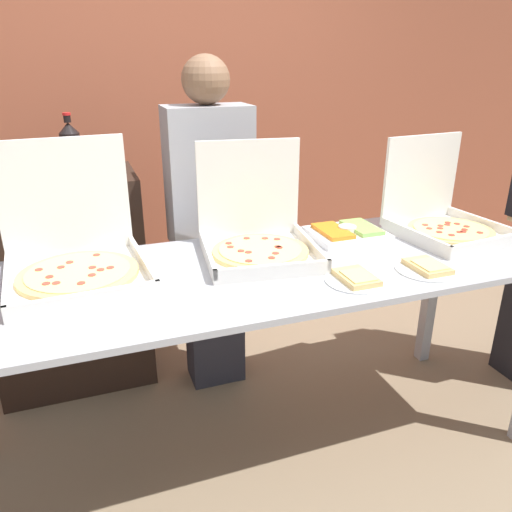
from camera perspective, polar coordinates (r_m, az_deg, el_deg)
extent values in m
plane|color=#847056|center=(2.43, 0.00, -21.02)|extent=(16.00, 16.00, 0.00)
cube|color=#9E5138|center=(3.44, -10.07, 17.28)|extent=(10.00, 0.06, 2.80)
cube|color=#A8AAB2|center=(1.95, 0.00, -1.71)|extent=(2.43, 0.81, 0.02)
cube|color=#A8AAB2|center=(2.96, 19.32, -3.86)|extent=(0.06, 0.06, 0.87)
cube|color=silver|center=(2.03, 0.50, 0.02)|extent=(0.50, 0.50, 0.02)
cube|color=silver|center=(1.83, 2.01, -1.56)|extent=(0.44, 0.07, 0.04)
cube|color=silver|center=(1.99, -5.56, 0.33)|extent=(0.07, 0.44, 0.04)
cube|color=silver|center=(2.08, 6.29, 1.27)|extent=(0.07, 0.44, 0.04)
cube|color=silver|center=(2.18, -0.86, 7.67)|extent=(0.44, 0.07, 0.42)
cylinder|color=#DBB26B|center=(2.02, 0.50, 0.52)|extent=(0.39, 0.39, 0.02)
cylinder|color=#F4D67F|center=(2.02, 0.50, 0.81)|extent=(0.34, 0.34, 0.00)
cylinder|color=#C13D2D|center=(2.04, 2.49, 1.08)|extent=(0.03, 0.03, 0.00)
cylinder|color=#C13D2D|center=(2.12, 2.42, 1.95)|extent=(0.03, 0.03, 0.00)
cylinder|color=#C13D2D|center=(2.13, 1.03, 2.05)|extent=(0.03, 0.03, 0.00)
cylinder|color=#C13D2D|center=(2.13, -1.07, 2.05)|extent=(0.03, 0.03, 0.00)
cylinder|color=#C13D2D|center=(2.08, -3.15, 1.47)|extent=(0.03, 0.03, 0.00)
cylinder|color=#C13D2D|center=(2.04, -2.94, 1.06)|extent=(0.03, 0.03, 0.00)
cylinder|color=#C13D2D|center=(1.99, -1.73, 0.60)|extent=(0.03, 0.03, 0.00)
cylinder|color=#C13D2D|center=(1.98, -0.88, 0.45)|extent=(0.03, 0.03, 0.00)
cylinder|color=#C13D2D|center=(1.89, -0.84, -0.56)|extent=(0.03, 0.03, 0.00)
cylinder|color=#C13D2D|center=(1.92, 1.80, -0.20)|extent=(0.03, 0.03, 0.00)
cylinder|color=#C13D2D|center=(1.97, 2.25, 0.32)|extent=(0.03, 0.03, 0.00)
cylinder|color=#C13D2D|center=(2.03, 2.69, 0.98)|extent=(0.03, 0.03, 0.00)
cube|color=silver|center=(2.44, 21.26, 2.26)|extent=(0.47, 0.47, 0.02)
cube|color=silver|center=(2.30, 25.01, 1.35)|extent=(0.43, 0.06, 0.04)
cube|color=silver|center=(2.28, 17.73, 2.28)|extent=(0.06, 0.43, 0.04)
cube|color=silver|center=(2.58, 24.58, 3.50)|extent=(0.06, 0.43, 0.04)
cube|color=silver|center=(2.53, 18.33, 8.43)|extent=(0.43, 0.06, 0.41)
cylinder|color=#DBB26B|center=(2.43, 21.32, 2.68)|extent=(0.38, 0.38, 0.02)
cylinder|color=#F4D67F|center=(2.43, 21.36, 2.93)|extent=(0.33, 0.33, 0.00)
cylinder|color=#C13D2D|center=(2.48, 22.93, 3.13)|extent=(0.03, 0.03, 0.00)
cylinder|color=#C13D2D|center=(2.50, 21.98, 3.44)|extent=(0.03, 0.03, 0.00)
cylinder|color=#C13D2D|center=(2.50, 21.08, 3.59)|extent=(0.03, 0.03, 0.00)
cylinder|color=#C13D2D|center=(2.47, 21.02, 3.37)|extent=(0.03, 0.03, 0.00)
cylinder|color=#C13D2D|center=(2.44, 20.34, 3.27)|extent=(0.03, 0.03, 0.00)
cylinder|color=#C13D2D|center=(2.43, 18.76, 3.41)|extent=(0.03, 0.03, 0.00)
cylinder|color=#C13D2D|center=(2.39, 19.19, 3.00)|extent=(0.03, 0.03, 0.00)
cylinder|color=#C13D2D|center=(2.41, 20.31, 3.00)|extent=(0.03, 0.03, 0.00)
cylinder|color=#C13D2D|center=(2.35, 20.21, 2.59)|extent=(0.03, 0.03, 0.00)
cylinder|color=#C13D2D|center=(2.33, 21.45, 2.24)|extent=(0.03, 0.03, 0.00)
cylinder|color=#C13D2D|center=(2.38, 22.24, 2.55)|extent=(0.03, 0.03, 0.00)
cylinder|color=#C13D2D|center=(2.40, 22.61, 2.60)|extent=(0.03, 0.03, 0.00)
cylinder|color=#C13D2D|center=(2.41, 24.22, 2.45)|extent=(0.03, 0.03, 0.00)
cylinder|color=#C13D2D|center=(2.43, 22.75, 2.80)|extent=(0.03, 0.03, 0.00)
cube|color=silver|center=(1.93, -19.55, -2.47)|extent=(0.52, 0.52, 0.02)
cube|color=silver|center=(1.71, -18.92, -4.58)|extent=(0.49, 0.05, 0.04)
cube|color=silver|center=(1.93, -26.62, -2.71)|extent=(0.05, 0.49, 0.04)
cube|color=silver|center=(1.95, -12.77, -0.59)|extent=(0.05, 0.49, 0.04)
cube|color=silver|center=(2.10, -21.04, 6.23)|extent=(0.49, 0.05, 0.46)
cylinder|color=#DBB26B|center=(1.93, -19.62, -1.96)|extent=(0.43, 0.43, 0.02)
cylinder|color=#F4D67F|center=(1.92, -19.66, -1.66)|extent=(0.37, 0.37, 0.00)
cylinder|color=#C13D2D|center=(1.91, -16.31, -1.27)|extent=(0.03, 0.03, 0.00)
cylinder|color=#C13D2D|center=(1.93, -18.20, -1.24)|extent=(0.03, 0.03, 0.00)
cylinder|color=#C13D2D|center=(2.05, -17.77, 0.13)|extent=(0.03, 0.03, 0.00)
cylinder|color=#C13D2D|center=(2.01, -20.52, -0.67)|extent=(0.03, 0.03, 0.00)
cylinder|color=#C13D2D|center=(1.97, -21.40, -1.19)|extent=(0.03, 0.03, 0.00)
cylinder|color=#C13D2D|center=(1.98, -23.57, -1.44)|extent=(0.03, 0.03, 0.00)
cylinder|color=#C13D2D|center=(1.90, -22.53, -2.21)|extent=(0.03, 0.03, 0.00)
cylinder|color=#C13D2D|center=(1.85, -22.87, -2.92)|extent=(0.03, 0.03, 0.00)
cylinder|color=#C13D2D|center=(1.84, -21.87, -2.88)|extent=(0.03, 0.03, 0.00)
cylinder|color=#C13D2D|center=(1.81, -19.35, -2.94)|extent=(0.03, 0.03, 0.00)
cylinder|color=#C13D2D|center=(1.87, -18.24, -2.07)|extent=(0.03, 0.03, 0.00)
cylinder|color=#C13D2D|center=(1.90, -17.34, -1.50)|extent=(0.03, 0.03, 0.00)
cylinder|color=white|center=(2.03, 18.95, -1.46)|extent=(0.24, 0.24, 0.01)
cube|color=#DBB26B|center=(2.02, 19.00, -1.12)|extent=(0.12, 0.17, 0.02)
cube|color=#F4D67F|center=(2.01, 19.26, -0.94)|extent=(0.09, 0.12, 0.01)
cylinder|color=white|center=(1.86, 11.35, -2.76)|extent=(0.23, 0.23, 0.01)
cube|color=#DBB26B|center=(1.86, 11.38, -2.39)|extent=(0.12, 0.17, 0.02)
cube|color=#F4D67F|center=(1.84, 11.61, -2.21)|extent=(0.09, 0.12, 0.01)
cube|color=white|center=(2.30, 10.35, 2.47)|extent=(0.33, 0.27, 0.03)
cube|color=orange|center=(2.26, 8.76, 2.82)|extent=(0.11, 0.22, 0.02)
cube|color=#8CC65B|center=(2.33, 11.96, 3.20)|extent=(0.11, 0.22, 0.02)
cylinder|color=white|center=(2.29, 10.39, 3.11)|extent=(0.08, 0.08, 0.02)
cube|color=black|center=(2.78, -20.59, -2.79)|extent=(0.77, 0.49, 1.12)
cylinder|color=black|center=(2.62, -20.30, 10.95)|extent=(0.09, 0.09, 0.19)
cone|color=black|center=(2.60, -20.66, 13.55)|extent=(0.09, 0.09, 0.05)
cylinder|color=black|center=(2.60, -20.78, 14.45)|extent=(0.03, 0.03, 0.03)
cylinder|color=red|center=(2.60, -20.85, 14.94)|extent=(0.04, 0.04, 0.01)
cylinder|color=silver|center=(2.68, -25.31, 9.66)|extent=(0.07, 0.07, 0.12)
cylinder|color=silver|center=(2.67, -25.53, 10.95)|extent=(0.06, 0.06, 0.00)
cylinder|color=#334CB2|center=(2.42, -26.60, 8.35)|extent=(0.07, 0.07, 0.12)
cylinder|color=silver|center=(2.41, -26.85, 9.77)|extent=(0.06, 0.06, 0.00)
cube|color=#2D2D38|center=(2.67, -4.83, -6.31)|extent=(0.28, 0.20, 0.80)
cube|color=#99999E|center=(2.41, -5.38, 9.07)|extent=(0.40, 0.22, 0.65)
sphere|color=brown|center=(2.35, -5.77, 19.42)|extent=(0.22, 0.22, 0.22)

